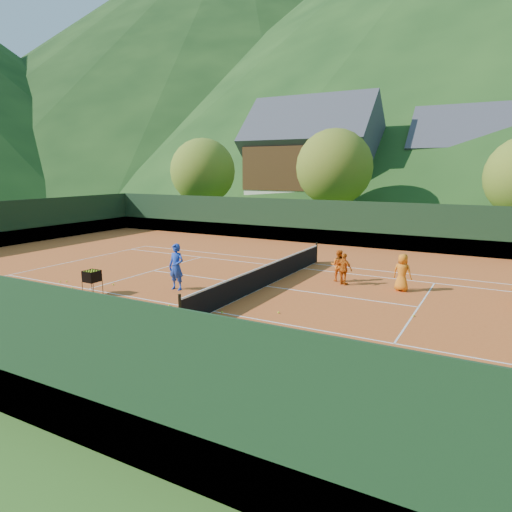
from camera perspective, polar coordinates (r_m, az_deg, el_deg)
The scene contains 35 objects.
ground at distance 19.99m, azimuth 1.24°, elevation -3.84°, with size 400.00×400.00×0.00m, color #2B551A.
clay_court at distance 19.99m, azimuth 1.24°, elevation -3.81°, with size 40.00×24.00×0.02m, color #B74F1D.
mountain_far_left at distance 199.37m, azimuth -1.93°, elevation 23.83°, with size 260.00×260.00×100.00m, color black.
coach at distance 19.50m, azimuth -9.93°, elevation -1.35°, with size 0.72×0.47×1.97m, color #1B3CB0.
student_a at distance 21.08m, azimuth 10.25°, elevation -1.17°, with size 0.70×0.55×1.45m, color orange.
student_b at distance 20.42m, azimuth 10.95°, elevation -1.63°, with size 0.83×0.35×1.41m, color #CD5E12.
student_c at distance 19.99m, azimuth 17.82°, elevation -1.98°, with size 0.77×0.50×1.58m, color orange.
tennis_ball_1 at distance 16.85m, azimuth 19.09°, elevation -7.07°, with size 0.07×0.07×0.07m, color #C4EF27.
tennis_ball_2 at distance 16.26m, azimuth -19.18°, elevation -7.73°, with size 0.07×0.07×0.07m, color #C4EF27.
tennis_ball_3 at distance 18.86m, azimuth -18.01°, elevation -5.11°, with size 0.07×0.07×0.07m, color #C4EF27.
tennis_ball_4 at distance 13.71m, azimuth -6.82°, elevation -10.67°, with size 0.07×0.07×0.07m, color #C4EF27.
tennis_ball_5 at distance 16.31m, azimuth 2.84°, elevation -7.06°, with size 0.07×0.07×0.07m, color #C4EF27.
tennis_ball_6 at distance 9.63m, azimuth 7.66°, elevation -20.58°, with size 0.07×0.07×0.07m, color #C4EF27.
tennis_ball_7 at distance 16.37m, azimuth -4.27°, elevation -7.01°, with size 0.07×0.07×0.07m, color #C4EF27.
tennis_ball_8 at distance 21.10m, azimuth -17.40°, elevation -3.41°, with size 0.07×0.07×0.07m, color #C4EF27.
tennis_ball_9 at distance 13.13m, azimuth 1.85°, elevation -11.58°, with size 0.07×0.07×0.07m, color #C4EF27.
tennis_ball_11 at distance 21.09m, azimuth -21.98°, elevation -3.71°, with size 0.07×0.07×0.07m, color #C4EF27.
tennis_ball_12 at distance 13.54m, azimuth -1.21°, elevation -10.87°, with size 0.07×0.07×0.07m, color #C4EF27.
tennis_ball_13 at distance 17.42m, azimuth -10.79°, elevation -6.07°, with size 0.07×0.07×0.07m, color #C4EF27.
tennis_ball_14 at distance 10.81m, azimuth 9.30°, elevation -16.88°, with size 0.07×0.07×0.07m, color #C4EF27.
tennis_ball_15 at distance 24.10m, azimuth -20.15°, elevation -1.84°, with size 0.07×0.07×0.07m, color #C4EF27.
tennis_ball_16 at distance 12.31m, azimuth 3.16°, elevation -13.17°, with size 0.07×0.07×0.07m, color #C4EF27.
tennis_ball_17 at distance 22.47m, azimuth -23.31°, elevation -2.95°, with size 0.07×0.07×0.07m, color #C4EF27.
tennis_ball_19 at distance 14.17m, azimuth -22.92°, elevation -10.75°, with size 0.07×0.07×0.07m, color #C4EF27.
tennis_ball_20 at distance 11.63m, azimuth -9.63°, elevation -14.82°, with size 0.07×0.07×0.07m, color #C4EF27.
tennis_ball_21 at distance 22.40m, azimuth -22.60°, elevation -2.94°, with size 0.07×0.07×0.07m, color #C4EF27.
tennis_ball_22 at distance 18.33m, azimuth -15.40°, elevation -5.42°, with size 0.07×0.07×0.07m, color #C4EF27.
court_lines at distance 19.98m, azimuth 1.24°, elevation -3.78°, with size 23.83×11.03×0.00m.
tennis_net at distance 19.87m, azimuth 1.25°, elevation -2.39°, with size 0.10×12.07×1.10m.
perimeter_fence at distance 19.71m, azimuth 1.26°, elevation -0.27°, with size 40.40×24.24×3.00m.
ball_hopper at distance 19.65m, azimuth -19.83°, elevation -2.45°, with size 0.57×0.57×1.00m.
chalet_left at distance 50.82m, azimuth 7.06°, elevation 11.39°, with size 13.80×9.93×12.92m.
chalet_mid at distance 51.24m, azimuth 25.91°, elevation 9.67°, with size 12.65×8.82×11.45m.
tree_a at distance 43.10m, azimuth -6.66°, elevation 10.49°, with size 6.00×6.00×7.88m.
tree_b at distance 39.34m, azimuth 9.78°, elevation 10.86°, with size 6.40×6.40×8.40m.
Camera 1 is at (8.94, -17.15, 5.05)m, focal length 32.00 mm.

